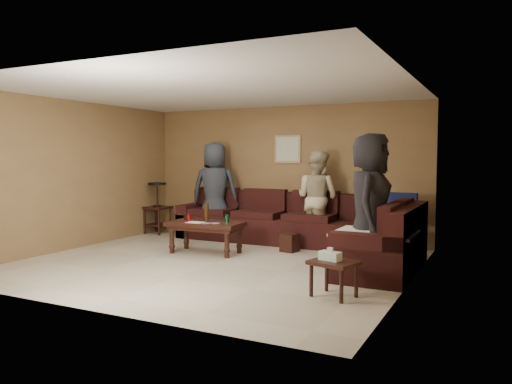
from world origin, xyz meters
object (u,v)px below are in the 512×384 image
waste_bin (290,243)px  coffee_table (205,227)px  person_left (215,190)px  person_right (370,203)px  sectional_sofa (304,231)px  person_middle (317,198)px  side_table_right (333,265)px  end_table_left (157,207)px

waste_bin → coffee_table: bearing=-148.1°
person_left → person_right: bearing=137.8°
sectional_sofa → person_right: bearing=-38.7°
person_right → waste_bin: bearing=54.8°
coffee_table → waste_bin: size_ratio=4.20×
person_middle → side_table_right: bearing=127.8°
sectional_sofa → person_right: (1.34, -1.08, 0.61)m
waste_bin → person_middle: size_ratio=0.18×
person_left → person_right: size_ratio=0.98×
sectional_sofa → person_left: size_ratio=2.53×
sectional_sofa → person_right: size_ratio=2.49×
coffee_table → end_table_left: size_ratio=1.20×
end_table_left → person_left: person_left is taller
end_table_left → waste_bin: 3.24m
coffee_table → end_table_left: 2.40m
end_table_left → person_right: person_right is taller
waste_bin → person_middle: bearing=74.6°
sectional_sofa → waste_bin: bearing=-134.0°
coffee_table → person_middle: size_ratio=0.75×
sectional_sofa → person_middle: bearing=87.8°
coffee_table → waste_bin: 1.40m
end_table_left → person_middle: size_ratio=0.62×
coffee_table → waste_bin: coffee_table is taller
sectional_sofa → person_right: 1.83m
end_table_left → side_table_right: size_ratio=1.79×
coffee_table → side_table_right: bearing=-30.0°
sectional_sofa → waste_bin: sectional_sofa is taller
side_table_right → waste_bin: (-1.46, 2.24, -0.21)m
person_left → waste_bin: bearing=142.6°
sectional_sofa → person_right: person_right is taller
side_table_right → person_middle: size_ratio=0.35×
end_table_left → side_table_right: bearing=-31.6°
coffee_table → person_left: size_ratio=0.68×
side_table_right → waste_bin: 2.68m
end_table_left → person_middle: bearing=2.3°
end_table_left → person_right: size_ratio=0.55×
side_table_right → person_left: person_left is taller
side_table_right → waste_bin: size_ratio=1.95×
sectional_sofa → waste_bin: (-0.18, -0.19, -0.18)m
side_table_right → person_left: size_ratio=0.31×
sectional_sofa → person_middle: 0.75m
person_right → person_left: bearing=60.1°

